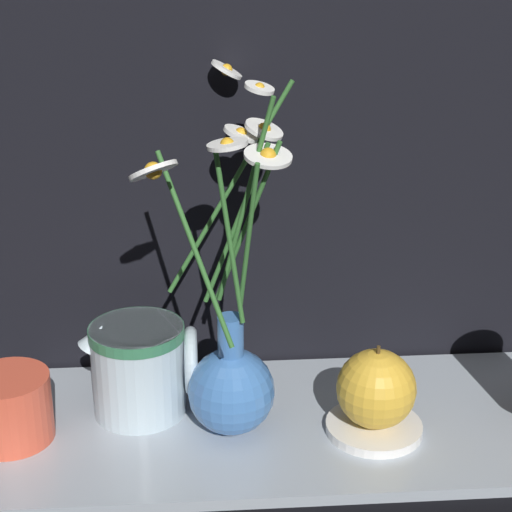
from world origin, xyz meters
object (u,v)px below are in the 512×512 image
orange_fruit (376,389)px  ceramic_pitcher (141,365)px  vase_with_flowers (231,367)px  yellow_mug (7,408)px

orange_fruit → ceramic_pitcher: bearing=166.3°
vase_with_flowers → orange_fruit: (0.15, -0.02, -0.02)m
vase_with_flowers → yellow_mug: (-0.23, -0.00, -0.04)m
ceramic_pitcher → yellow_mug: bearing=-162.3°
ceramic_pitcher → orange_fruit: (0.25, -0.06, -0.01)m
orange_fruit → yellow_mug: bearing=177.5°
vase_with_flowers → yellow_mug: 0.24m
yellow_mug → orange_fruit: (0.38, -0.02, 0.02)m
yellow_mug → ceramic_pitcher: bearing=17.7°
yellow_mug → orange_fruit: bearing=-2.5°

